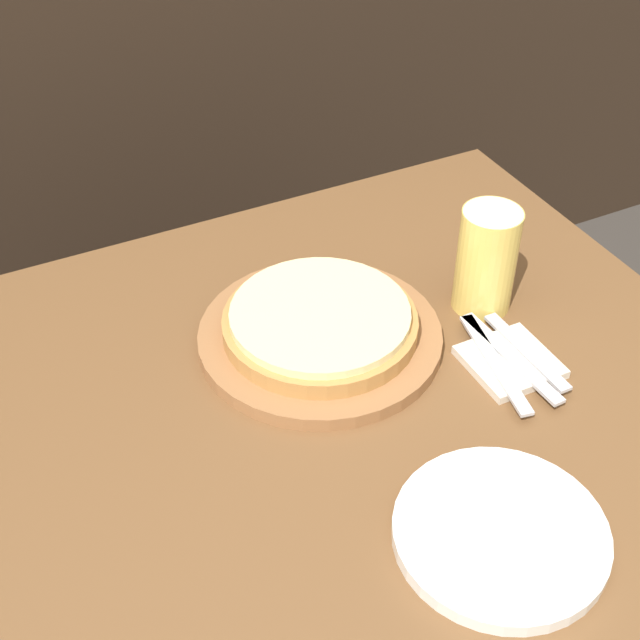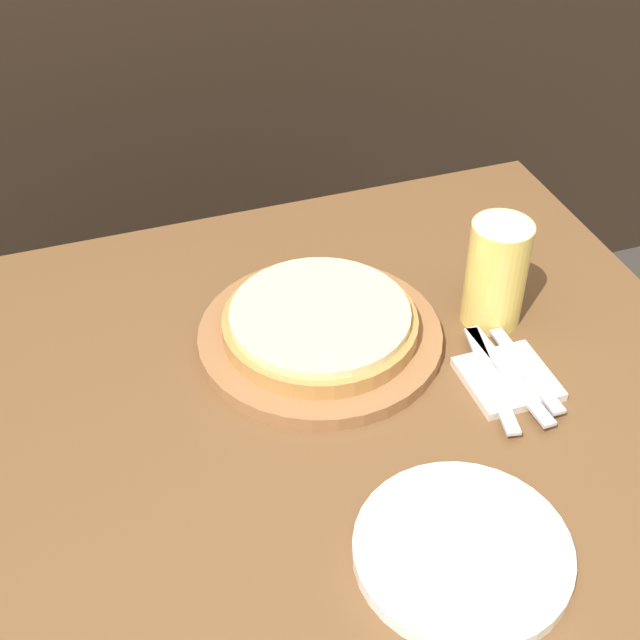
{
  "view_description": "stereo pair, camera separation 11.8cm",
  "coord_description": "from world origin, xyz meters",
  "px_view_note": "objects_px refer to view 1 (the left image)",
  "views": [
    {
      "loc": [
        -0.33,
        -0.71,
        1.54
      ],
      "look_at": [
        0.08,
        0.1,
        0.78
      ],
      "focal_mm": 50.0,
      "sensor_mm": 36.0,
      "label": 1
    },
    {
      "loc": [
        -0.22,
        -0.76,
        1.54
      ],
      "look_at": [
        0.08,
        0.1,
        0.78
      ],
      "focal_mm": 50.0,
      "sensor_mm": 36.0,
      "label": 2
    }
  ],
  "objects_px": {
    "pizza_on_board": "(320,329)",
    "fork": "(495,363)",
    "dinner_plate": "(500,534)",
    "spoon": "(526,351)",
    "beer_glass": "(487,256)",
    "dinner_knife": "(511,357)"
  },
  "relations": [
    {
      "from": "dinner_plate",
      "to": "pizza_on_board",
      "type": "bearing_deg",
      "value": 94.63
    },
    {
      "from": "beer_glass",
      "to": "fork",
      "type": "relative_size",
      "value": 0.8
    },
    {
      "from": "beer_glass",
      "to": "fork",
      "type": "bearing_deg",
      "value": -117.07
    },
    {
      "from": "pizza_on_board",
      "to": "fork",
      "type": "bearing_deg",
      "value": -40.41
    },
    {
      "from": "spoon",
      "to": "dinner_knife",
      "type": "bearing_deg",
      "value": -180.0
    },
    {
      "from": "fork",
      "to": "spoon",
      "type": "xyz_separation_m",
      "value": [
        0.05,
        0.0,
        0.0
      ]
    },
    {
      "from": "fork",
      "to": "dinner_plate",
      "type": "bearing_deg",
      "value": -123.67
    },
    {
      "from": "pizza_on_board",
      "to": "beer_glass",
      "type": "relative_size",
      "value": 2.12
    },
    {
      "from": "spoon",
      "to": "pizza_on_board",
      "type": "bearing_deg",
      "value": 146.4
    },
    {
      "from": "pizza_on_board",
      "to": "fork",
      "type": "xyz_separation_m",
      "value": [
        0.18,
        -0.15,
        -0.01
      ]
    },
    {
      "from": "beer_glass",
      "to": "dinner_knife",
      "type": "relative_size",
      "value": 0.79
    },
    {
      "from": "beer_glass",
      "to": "fork",
      "type": "xyz_separation_m",
      "value": [
        -0.06,
        -0.12,
        -0.07
      ]
    },
    {
      "from": "dinner_knife",
      "to": "spoon",
      "type": "height_order",
      "value": "same"
    },
    {
      "from": "dinner_plate",
      "to": "spoon",
      "type": "bearing_deg",
      "value": 48.27
    },
    {
      "from": "spoon",
      "to": "beer_glass",
      "type": "bearing_deg",
      "value": 83.79
    },
    {
      "from": "fork",
      "to": "spoon",
      "type": "relative_size",
      "value": 1.17
    },
    {
      "from": "pizza_on_board",
      "to": "dinner_plate",
      "type": "height_order",
      "value": "pizza_on_board"
    },
    {
      "from": "pizza_on_board",
      "to": "beer_glass",
      "type": "height_order",
      "value": "beer_glass"
    },
    {
      "from": "pizza_on_board",
      "to": "spoon",
      "type": "bearing_deg",
      "value": -33.6
    },
    {
      "from": "pizza_on_board",
      "to": "dinner_plate",
      "type": "relative_size",
      "value": 1.41
    },
    {
      "from": "pizza_on_board",
      "to": "spoon",
      "type": "relative_size",
      "value": 1.99
    },
    {
      "from": "beer_glass",
      "to": "dinner_knife",
      "type": "distance_m",
      "value": 0.15
    }
  ]
}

